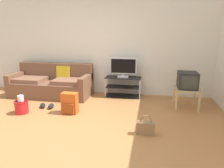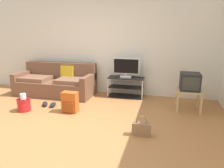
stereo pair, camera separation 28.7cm
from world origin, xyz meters
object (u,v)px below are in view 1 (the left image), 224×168
tv_stand (123,87)px  flat_tv (123,68)px  side_table (187,92)px  backpack (70,103)px  crt_tv (187,80)px  cleaning_bucket (21,106)px  handbag (146,128)px  couch (52,84)px  sneakers_pair (47,106)px

tv_stand → flat_tv: bearing=-90.0°
flat_tv → side_table: flat_tv is taller
flat_tv → backpack: bearing=-124.3°
flat_tv → crt_tv: bearing=-21.6°
tv_stand → cleaning_bucket: tv_stand is taller
backpack → flat_tv: bearing=63.2°
tv_stand → flat_tv: 0.51m
flat_tv → cleaning_bucket: bearing=-141.1°
crt_tv → handbag: size_ratio=1.31×
crt_tv → backpack: size_ratio=1.01×
couch → handbag: (2.53, -1.78, -0.19)m
cleaning_bucket → handbag: bearing=-10.2°
tv_stand → handbag: size_ratio=2.71×
side_table → backpack: size_ratio=1.18×
tv_stand → cleaning_bucket: bearing=-140.7°
side_table → crt_tv: 0.25m
tv_stand → crt_tv: size_ratio=2.07×
backpack → cleaning_bucket: bearing=-161.9°
couch → flat_tv: bearing=7.0°
couch → sneakers_pair: size_ratio=5.28×
flat_tv → cleaning_bucket: flat_tv is taller
crt_tv → cleaning_bucket: bearing=-164.3°
backpack → handbag: bearing=-14.8°
backpack → side_table: bearing=25.0°
crt_tv → flat_tv: bearing=158.4°
sneakers_pair → tv_stand: bearing=37.0°
couch → tv_stand: (1.88, 0.25, -0.05)m
side_table → sneakers_pair: size_ratio=1.31×
crt_tv → sneakers_pair: size_ratio=1.13×
sneakers_pair → crt_tv: bearing=10.6°
tv_stand → crt_tv: bearing=-22.3°
handbag → sneakers_pair: handbag is taller
cleaning_bucket → backpack: bearing=10.6°
crt_tv → side_table: bearing=-90.0°
side_table → backpack: side_table is taller
couch → sneakers_pair: couch is taller
handbag → couch: bearing=144.8°
tv_stand → backpack: tv_stand is taller
cleaning_bucket → sneakers_pair: cleaning_bucket is taller
couch → handbag: size_ratio=6.14×
tv_stand → side_table: tv_stand is taller
flat_tv → side_table: 1.65m
couch → backpack: bearing=-50.0°
crt_tv → handbag: 1.73m
crt_tv → handbag: (-0.84, -1.43, -0.51)m
couch → tv_stand: 1.90m
flat_tv → sneakers_pair: bearing=-143.5°
couch → sneakers_pair: bearing=-71.1°
flat_tv → side_table: (1.49, -0.60, -0.38)m
couch → side_table: bearing=-6.3°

